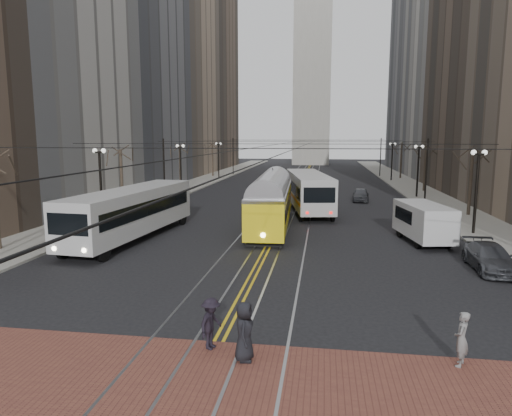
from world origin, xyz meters
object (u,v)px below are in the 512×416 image
(rear_bus, at_px, (308,192))
(sedan_grey, at_px, (361,195))
(clock_tower, at_px, (314,15))
(streetcar, at_px, (271,206))
(pedestrian_b, at_px, (461,339))
(pedestrian_a, at_px, (244,331))
(transit_bus, at_px, (132,214))
(pedestrian_d, at_px, (211,323))
(cargo_van, at_px, (423,223))
(sedan_parked, at_px, (490,257))

(rear_bus, xyz_separation_m, sedan_grey, (5.32, 7.41, -1.03))
(clock_tower, height_order, streetcar, clock_tower)
(rear_bus, relative_size, pedestrian_b, 7.95)
(streetcar, relative_size, rear_bus, 1.04)
(streetcar, distance_m, pedestrian_a, 20.69)
(transit_bus, relative_size, streetcar, 0.98)
(rear_bus, bearing_deg, pedestrian_a, -101.14)
(transit_bus, relative_size, pedestrian_d, 8.01)
(pedestrian_a, bearing_deg, cargo_van, -29.74)
(streetcar, distance_m, pedestrian_b, 21.55)
(streetcar, bearing_deg, clock_tower, 87.17)
(rear_bus, bearing_deg, pedestrian_b, -88.41)
(cargo_van, bearing_deg, pedestrian_d, -130.55)
(sedan_grey, distance_m, pedestrian_b, 35.75)
(rear_bus, height_order, sedan_grey, rear_bus)
(cargo_van, distance_m, pedestrian_a, 19.26)
(streetcar, xyz_separation_m, cargo_van, (10.22, -3.41, -0.37))
(sedan_grey, relative_size, pedestrian_d, 2.42)
(transit_bus, distance_m, sedan_parked, 21.41)
(sedan_grey, distance_m, sedan_parked, 25.50)
(clock_tower, bearing_deg, sedan_parked, -82.76)
(cargo_van, xyz_separation_m, pedestrian_b, (-2.27, -16.60, -0.40))
(transit_bus, height_order, pedestrian_b, transit_bus)
(transit_bus, height_order, cargo_van, transit_bus)
(cargo_van, bearing_deg, streetcar, 151.63)
(streetcar, height_order, rear_bus, rear_bus)
(cargo_van, height_order, pedestrian_a, cargo_van)
(clock_tower, distance_m, pedestrian_a, 109.84)
(streetcar, height_order, pedestrian_a, streetcar)
(streetcar, distance_m, cargo_van, 10.78)
(rear_bus, xyz_separation_m, pedestrian_d, (-2.07, -28.34, -0.87))
(rear_bus, distance_m, pedestrian_a, 28.97)
(clock_tower, bearing_deg, rear_bus, -88.51)
(rear_bus, height_order, pedestrian_b, rear_bus)
(streetcar, xyz_separation_m, sedan_parked, (12.30, -9.36, -0.96))
(pedestrian_a, relative_size, pedestrian_b, 1.11)
(sedan_grey, bearing_deg, clock_tower, 101.24)
(cargo_van, height_order, sedan_grey, cargo_van)
(pedestrian_a, bearing_deg, rear_bus, -4.80)
(rear_bus, relative_size, pedestrian_d, 7.89)
(pedestrian_d, bearing_deg, sedan_parked, -30.66)
(clock_tower, bearing_deg, pedestrian_d, -90.06)
(pedestrian_d, bearing_deg, pedestrian_b, -72.46)
(transit_bus, distance_m, pedestrian_a, 18.53)
(sedan_grey, height_order, pedestrian_b, pedestrian_b)
(sedan_grey, bearing_deg, pedestrian_a, -94.58)
(transit_bus, height_order, rear_bus, rear_bus)
(sedan_grey, height_order, pedestrian_d, pedestrian_d)
(clock_tower, distance_m, streetcar, 90.27)
(clock_tower, relative_size, rear_bus, 5.00)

